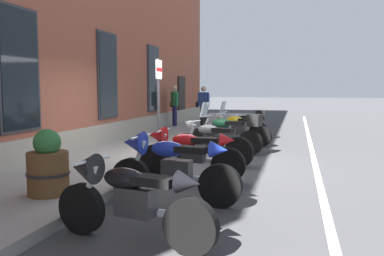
# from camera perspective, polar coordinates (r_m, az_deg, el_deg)

# --- Properties ---
(ground_plane) EXTENTS (140.00, 140.00, 0.00)m
(ground_plane) POSITION_cam_1_polar(r_m,az_deg,el_deg) (9.41, -2.59, -4.89)
(ground_plane) COLOR #38383A
(sidewalk) EXTENTS (32.97, 2.66, 0.16)m
(sidewalk) POSITION_cam_1_polar(r_m,az_deg,el_deg) (9.87, -10.01, -4.02)
(sidewalk) COLOR gray
(sidewalk) RESTS_ON ground_plane
(lane_stripe) EXTENTS (32.97, 0.12, 0.01)m
(lane_stripe) POSITION_cam_1_polar(r_m,az_deg,el_deg) (9.00, 17.35, -5.61)
(lane_stripe) COLOR silver
(lane_stripe) RESTS_ON ground_plane
(motorcycle_black_sport) EXTENTS (0.68, 2.03, 0.98)m
(motorcycle_black_sport) POSITION_cam_1_polar(r_m,az_deg,el_deg) (4.55, -9.43, -9.49)
(motorcycle_black_sport) COLOR black
(motorcycle_black_sport) RESTS_ON ground_plane
(motorcycle_blue_sport) EXTENTS (0.62, 2.09, 1.07)m
(motorcycle_blue_sport) POSITION_cam_1_polar(r_m,az_deg,el_deg) (6.04, -3.33, -5.28)
(motorcycle_blue_sport) COLOR black
(motorcycle_blue_sport) RESTS_ON ground_plane
(motorcycle_red_sport) EXTENTS (0.62, 2.11, 1.00)m
(motorcycle_red_sport) POSITION_cam_1_polar(r_m,az_deg,el_deg) (7.56, -0.79, -3.27)
(motorcycle_red_sport) COLOR black
(motorcycle_red_sport) RESTS_ON ground_plane
(motorcycle_grey_naked) EXTENTS (0.84, 1.99, 0.97)m
(motorcycle_grey_naked) POSITION_cam_1_polar(r_m,az_deg,el_deg) (9.13, 2.79, -2.13)
(motorcycle_grey_naked) COLOR black
(motorcycle_grey_naked) RESTS_ON ground_plane
(motorcycle_green_touring) EXTENTS (0.82, 2.07, 1.35)m
(motorcycle_green_touring) POSITION_cam_1_polar(r_m,az_deg,el_deg) (10.61, 5.28, -0.64)
(motorcycle_green_touring) COLOR black
(motorcycle_green_touring) RESTS_ON ground_plane
(motorcycle_yellow_naked) EXTENTS (0.82, 2.08, 0.96)m
(motorcycle_yellow_naked) POSITION_cam_1_polar(r_m,az_deg,el_deg) (12.25, 6.51, -0.21)
(motorcycle_yellow_naked) COLOR black
(motorcycle_yellow_naked) RESTS_ON ground_plane
(motorcycle_silver_touring) EXTENTS (0.67, 1.97, 1.28)m
(motorcycle_silver_touring) POSITION_cam_1_polar(r_m,az_deg,el_deg) (13.76, 7.15, 0.68)
(motorcycle_silver_touring) COLOR black
(motorcycle_silver_touring) RESTS_ON ground_plane
(pedestrian_striped_shirt) EXTENTS (0.55, 0.49, 1.70)m
(pedestrian_striped_shirt) POSITION_cam_1_polar(r_m,az_deg,el_deg) (16.77, -2.52, 3.58)
(pedestrian_striped_shirt) COLOR #1E1E4C
(pedestrian_striped_shirt) RESTS_ON sidewalk
(pedestrian_blue_top) EXTENTS (0.33, 0.65, 1.66)m
(pedestrian_blue_top) POSITION_cam_1_polar(r_m,az_deg,el_deg) (17.08, 1.65, 3.54)
(pedestrian_blue_top) COLOR black
(pedestrian_blue_top) RESTS_ON sidewalk
(parking_sign) EXTENTS (0.36, 0.07, 2.26)m
(parking_sign) POSITION_cam_1_polar(r_m,az_deg,el_deg) (9.36, -4.82, 5.03)
(parking_sign) COLOR #4C4C51
(parking_sign) RESTS_ON sidewalk
(barrel_planter) EXTENTS (0.63, 0.63, 0.98)m
(barrel_planter) POSITION_cam_1_polar(r_m,az_deg,el_deg) (6.28, -19.92, -5.26)
(barrel_planter) COLOR brown
(barrel_planter) RESTS_ON sidewalk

